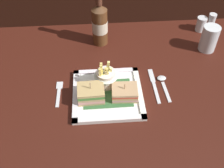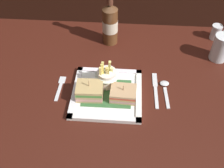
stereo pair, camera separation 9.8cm
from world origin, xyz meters
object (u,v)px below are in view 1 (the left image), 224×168
fork (59,92)px  water_glass (209,40)px  sandwich_half_right (125,92)px  salt_shaker (201,25)px  beer_bottle (100,23)px  spoon (163,82)px  square_plate (108,94)px  dining_table (116,108)px  knife (154,84)px  sandwich_half_left (91,93)px  pepper_shaker (211,23)px  fries_cup (106,76)px

fork → water_glass: bearing=18.7°
sandwich_half_right → salt_shaker: bearing=44.9°
beer_bottle → spoon: size_ratio=2.05×
square_plate → sandwich_half_right: (0.06, -0.02, 0.02)m
beer_bottle → spoon: 0.37m
dining_table → knife: 0.19m
water_glass → knife: size_ratio=0.63×
sandwich_half_right → fork: (-0.24, 0.04, -0.03)m
dining_table → spoon: size_ratio=9.95×
sandwich_half_right → beer_bottle: bearing=102.1°
sandwich_half_left → pepper_shaker: sandwich_half_left is taller
knife → fork: bearing=-177.4°
salt_shaker → square_plate: bearing=-140.4°
fork → knife: (0.36, 0.02, 0.00)m
beer_bottle → salt_shaker: bearing=7.1°
sandwich_half_left → fork: sandwich_half_left is taller
dining_table → water_glass: size_ratio=11.75×
sandwich_half_right → water_glass: (0.39, 0.26, 0.02)m
sandwich_half_right → water_glass: size_ratio=0.83×
salt_shaker → pepper_shaker: (0.05, 0.00, 0.01)m
water_glass → salt_shaker: size_ratio=1.67×
knife → beer_bottle: bearing=124.8°
square_plate → sandwich_half_right: 0.07m
fork → pepper_shaker: size_ratio=1.49×
sandwich_half_left → water_glass: size_ratio=0.85×
sandwich_half_left → knife: 0.25m
salt_shaker → spoon: bearing=-126.4°
square_plate → pepper_shaker: bearing=37.0°
dining_table → fork: size_ratio=10.59×
square_plate → dining_table: bearing=45.6°
sandwich_half_left → water_glass: bearing=26.9°
dining_table → knife: size_ratio=7.40×
square_plate → fries_cup: 0.07m
sandwich_half_left → sandwich_half_right: sandwich_half_left is taller
sandwich_half_right → spoon: sandwich_half_right is taller
salt_shaker → water_glass: bearing=-95.3°
sandwich_half_left → fries_cup: 0.09m
sandwich_half_right → sandwich_half_left: bearing=180.0°
fries_cup → pepper_shaker: fries_cup is taller
square_plate → sandwich_half_right: bearing=-16.4°
sandwich_half_left → sandwich_half_right: bearing=-0.0°
dining_table → beer_bottle: 0.36m
sandwich_half_right → spoon: (0.16, 0.07, -0.03)m
sandwich_half_left → spoon: (0.28, 0.07, -0.03)m
fries_cup → beer_bottle: 0.28m
square_plate → fork: bearing=171.4°
sandwich_half_left → sandwich_half_right: (0.12, -0.00, -0.01)m
sandwich_half_right → dining_table: bearing=115.2°
square_plate → beer_bottle: 0.33m
square_plate → water_glass: 0.51m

